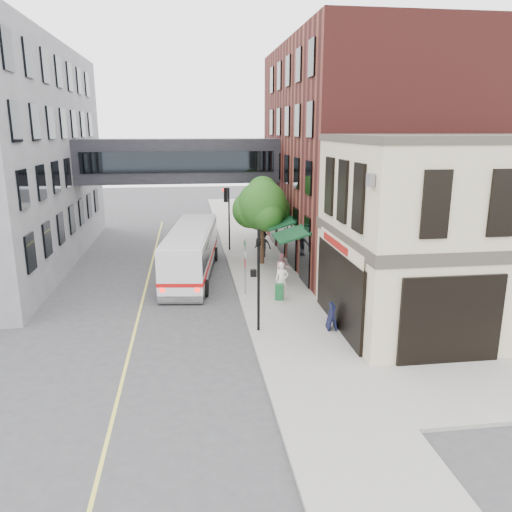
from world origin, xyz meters
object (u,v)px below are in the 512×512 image
object	(u,v)px
pedestrian_b	(282,268)
sandwich_board	(332,316)
pedestrian_a	(282,280)
bus	(191,250)
pedestrian_c	(263,244)
newspaper_box	(279,292)

from	to	relation	value
pedestrian_b	sandwich_board	world-z (taller)	pedestrian_b
pedestrian_a	sandwich_board	distance (m)	4.63
bus	pedestrian_c	size ratio (longest dim) A/B	6.10
bus	newspaper_box	bearing A→B (deg)	-51.17
sandwich_board	pedestrian_b	bearing A→B (deg)	103.01
pedestrian_a	newspaper_box	size ratio (longest dim) A/B	2.34
bus	sandwich_board	xyz separation A→B (m)	(5.96, -9.55, -0.89)
newspaper_box	bus	bearing A→B (deg)	145.39
pedestrian_c	pedestrian_a	bearing A→B (deg)	-65.73
sandwich_board	newspaper_box	bearing A→B (deg)	116.66
pedestrian_b	pedestrian_a	bearing A→B (deg)	-91.92
bus	sandwich_board	size ratio (longest dim) A/B	9.52
newspaper_box	sandwich_board	distance (m)	4.40
pedestrian_b	pedestrian_c	xyz separation A→B (m)	(-0.19, 6.07, 0.03)
bus	pedestrian_b	bearing A→B (deg)	-27.64
bus	newspaper_box	size ratio (longest dim) A/B	13.47
newspaper_box	pedestrian_b	bearing A→B (deg)	92.76
pedestrian_b	sandwich_board	distance (m)	6.96
pedestrian_a	newspaper_box	xyz separation A→B (m)	(-0.18, -0.28, -0.54)
pedestrian_a	pedestrian_b	world-z (taller)	pedestrian_a
pedestrian_a	pedestrian_c	xyz separation A→B (m)	(0.31, 8.58, -0.05)
bus	pedestrian_b	size ratio (longest dim) A/B	6.30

